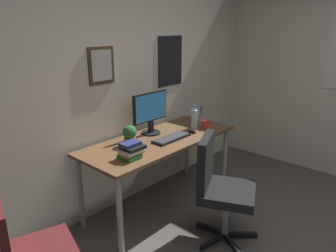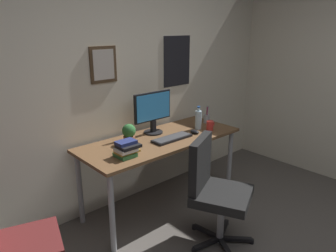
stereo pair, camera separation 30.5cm
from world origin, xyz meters
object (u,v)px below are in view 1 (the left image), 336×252
Objects in this scene: pen_cup at (201,117)px; potted_plant at (130,135)px; side_chair at (28,250)px; keyboard at (172,138)px; book_stack_left at (131,151)px; computer_mouse at (192,131)px; monitor at (150,111)px; water_bottle at (194,119)px; office_chair at (219,184)px; coffee_mug_near at (206,124)px.

potted_plant is at bearing 178.01° from pen_cup.
side_chair is 1.62m from keyboard.
keyboard is 2.13× the size of book_stack_left.
keyboard is at bearing 175.45° from computer_mouse.
monitor reaches higher than water_bottle.
water_bottle reaches higher than office_chair.
potted_plant is (-0.68, 0.21, 0.09)m from computer_mouse.
pen_cup is at bearing 44.70° from office_chair.
book_stack_left is at bearing -174.87° from keyboard.
keyboard is at bearing 173.91° from coffee_mug_near.
pen_cup is (0.38, 0.17, 0.04)m from computer_mouse.
water_bottle is (2.02, 0.26, 0.36)m from side_chair.
monitor reaches higher than keyboard.
office_chair is 8.48× the size of coffee_mug_near.
potted_plant is 0.31m from book_stack_left.
monitor is 2.27× the size of book_stack_left.
office_chair is 1.53m from side_chair.
keyboard is 2.15× the size of pen_cup.
book_stack_left is (-0.57, -0.33, -0.17)m from monitor.
office_chair is 0.89m from coffee_mug_near.
keyboard is (1.58, 0.20, 0.27)m from side_chair.
side_chair is 4.33× the size of book_stack_left.
book_stack_left is at bearing -170.98° from pen_cup.
potted_plant is at bearing 50.55° from book_stack_left.
monitor reaches higher than side_chair.
computer_mouse is 0.54× the size of book_stack_left.
pen_cup reaches higher than book_stack_left.
coffee_mug_near is 0.92m from potted_plant.
potted_plant is (-0.37, -0.10, -0.13)m from monitor.
side_chair reaches higher than keyboard.
water_bottle reaches higher than keyboard.
computer_mouse is 0.42m from pen_cup.
side_chair reaches higher than computer_mouse.
monitor is (1.57, 0.49, 0.50)m from side_chair.
side_chair is at bearing -171.42° from book_stack_left.
keyboard is (0.01, -0.28, -0.23)m from monitor.
coffee_mug_near is at bearing 4.08° from side_chair.
book_stack_left reaches higher than computer_mouse.
coffee_mug_near is 0.27m from pen_cup.
keyboard is at bearing 7.32° from side_chair.
water_bottle is at bearing 30.12° from computer_mouse.
water_bottle is 1.26× the size of pen_cup.
monitor is 2.30× the size of pen_cup.
pen_cup reaches higher than coffee_mug_near.
monitor is at bearing 30.38° from book_stack_left.
book_stack_left is at bearing -149.62° from monitor.
keyboard is 0.70m from pen_cup.
side_chair is 2.03× the size of keyboard.
coffee_mug_near is 1.09m from book_stack_left.
pen_cup is (2.27, 0.35, 0.31)m from side_chair.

